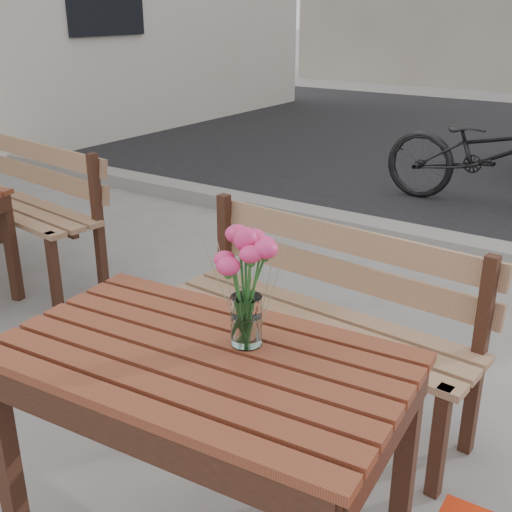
{
  "coord_description": "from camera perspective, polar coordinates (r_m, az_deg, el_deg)",
  "views": [
    {
      "loc": [
        1.17,
        -1.33,
        1.66
      ],
      "look_at": [
        0.22,
        0.08,
        0.99
      ],
      "focal_mm": 45.0,
      "sensor_mm": 36.0,
      "label": 1
    }
  ],
  "objects": [
    {
      "name": "ground",
      "position": [
        2.42,
        -5.67,
        -21.74
      ],
      "size": [
        80.0,
        80.0,
        0.0
      ],
      "primitive_type": "plane",
      "color": "slate",
      "rests_on": "ground"
    },
    {
      "name": "main_table",
      "position": [
        1.93,
        -4.81,
        -11.61
      ],
      "size": [
        1.23,
        0.78,
        0.73
      ],
      "rotation": [
        0.0,
        0.0,
        0.08
      ],
      "color": "#612E19",
      "rests_on": "ground"
    },
    {
      "name": "main_bench",
      "position": [
        2.7,
        6.34,
        -3.67
      ],
      "size": [
        1.4,
        0.5,
        0.85
      ],
      "rotation": [
        0.0,
        0.0,
        -0.07
      ],
      "color": "#8D6549",
      "rests_on": "ground"
    },
    {
      "name": "main_vase",
      "position": [
        1.8,
        -0.9,
        -1.58
      ],
      "size": [
        0.2,
        0.2,
        0.36
      ],
      "color": "white",
      "rests_on": "main_table"
    },
    {
      "name": "second_bench",
      "position": [
        4.4,
        -19.69,
        5.46
      ],
      "size": [
        1.46,
        0.6,
        0.88
      ],
      "rotation": [
        0.0,
        0.0,
        -0.13
      ],
      "color": "#8D6549",
      "rests_on": "ground"
    },
    {
      "name": "bicycle",
      "position": [
        5.86,
        20.09,
        8.53
      ],
      "size": [
        1.81,
        0.65,
        0.95
      ],
      "primitive_type": "imported",
      "rotation": [
        0.0,
        0.0,
        1.58
      ],
      "color": "black",
      "rests_on": "ground"
    }
  ]
}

